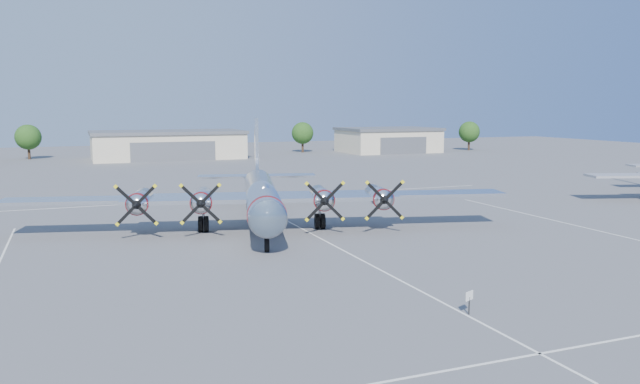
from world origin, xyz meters
name	(u,v)px	position (x,y,z in m)	size (l,w,h in m)	color
ground	(331,244)	(0.00, 0.00, 0.00)	(260.00, 260.00, 0.00)	#505052
parking_lines	(341,249)	(0.00, -1.75, 0.01)	(60.00, 50.08, 0.01)	silver
hangar_center	(168,145)	(0.00, 81.96, 2.71)	(28.60, 14.60, 5.40)	beige
hangar_east	(388,140)	(48.00, 81.96, 2.71)	(20.60, 14.60, 5.40)	beige
tree_west	(28,137)	(-25.00, 90.00, 4.22)	(4.80, 4.80, 6.64)	#382619
tree_east	(303,133)	(30.00, 88.00, 4.22)	(4.80, 4.80, 6.64)	#382619
tree_far_east	(469,132)	(68.00, 80.00, 4.22)	(4.80, 4.80, 6.64)	#382619
main_bomber_b29	(262,226)	(-2.78, 8.48, 0.00)	(40.05, 27.39, 8.86)	white
info_placard	(469,298)	(0.18, -16.86, 0.82)	(0.57, 0.29, 1.16)	black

